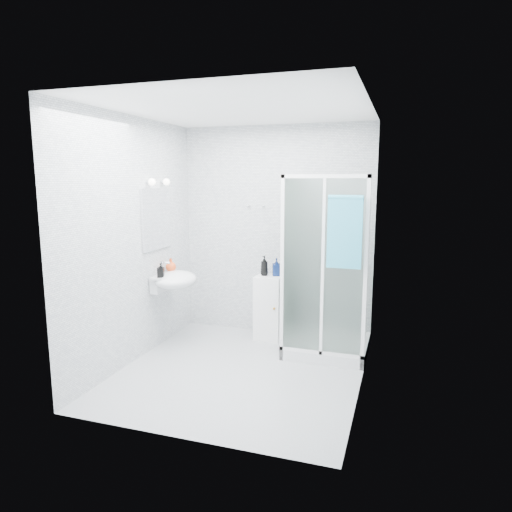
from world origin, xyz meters
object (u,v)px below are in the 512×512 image
(wall_basin, at_px, (174,280))
(hand_towel, at_px, (345,230))
(soap_dispenser_orange, at_px, (171,265))
(shower_enclosure, at_px, (320,315))
(shampoo_bottle_b, at_px, (277,267))
(storage_cabinet, at_px, (270,307))
(shampoo_bottle_a, at_px, (264,266))
(soap_dispenser_black, at_px, (161,270))

(wall_basin, distance_m, hand_towel, 2.06)
(soap_dispenser_orange, bearing_deg, shower_enclosure, 5.16)
(shampoo_bottle_b, bearing_deg, soap_dispenser_orange, -157.96)
(shower_enclosure, height_order, soap_dispenser_orange, shower_enclosure)
(storage_cabinet, xyz_separation_m, shampoo_bottle_b, (0.07, 0.04, 0.50))
(shower_enclosure, height_order, shampoo_bottle_b, shower_enclosure)
(shower_enclosure, height_order, shampoo_bottle_a, shower_enclosure)
(soap_dispenser_orange, distance_m, soap_dispenser_black, 0.34)
(hand_towel, distance_m, shampoo_bottle_a, 1.36)
(shampoo_bottle_a, height_order, shampoo_bottle_b, shampoo_bottle_a)
(hand_towel, distance_m, shampoo_bottle_b, 1.27)
(hand_towel, relative_size, shampoo_bottle_b, 3.37)
(shower_enclosure, bearing_deg, hand_towel, -53.45)
(shower_enclosure, distance_m, shampoo_bottle_b, 0.81)
(wall_basin, distance_m, shampoo_bottle_a, 1.10)
(shampoo_bottle_b, bearing_deg, shampoo_bottle_a, -167.96)
(shower_enclosure, relative_size, storage_cabinet, 2.53)
(wall_basin, xyz_separation_m, soap_dispenser_black, (-0.07, -0.18, 0.15))
(storage_cabinet, relative_size, shampoo_bottle_b, 3.67)
(shower_enclosure, xyz_separation_m, soap_dispenser_orange, (-1.77, -0.16, 0.49))
(wall_basin, bearing_deg, shampoo_bottle_a, 33.38)
(hand_towel, xyz_separation_m, shampoo_bottle_a, (-1.04, 0.69, -0.54))
(shower_enclosure, bearing_deg, storage_cabinet, 157.26)
(shower_enclosure, xyz_separation_m, shampoo_bottle_a, (-0.74, 0.29, 0.46))
(wall_basin, relative_size, shampoo_bottle_a, 2.31)
(shampoo_bottle_a, bearing_deg, shampoo_bottle_b, 12.04)
(shampoo_bottle_b, distance_m, soap_dispenser_black, 1.39)
(soap_dispenser_black, bearing_deg, wall_basin, 69.55)
(storage_cabinet, xyz_separation_m, shampoo_bottle_a, (-0.07, 0.00, 0.52))
(shampoo_bottle_a, distance_m, shampoo_bottle_b, 0.15)
(shampoo_bottle_a, relative_size, soap_dispenser_black, 1.50)
(soap_dispenser_black, bearing_deg, storage_cabinet, 36.31)
(soap_dispenser_orange, bearing_deg, soap_dispenser_black, -80.86)
(shampoo_bottle_a, bearing_deg, wall_basin, -146.62)
(shampoo_bottle_a, distance_m, soap_dispenser_orange, 1.12)
(shower_enclosure, xyz_separation_m, wall_basin, (-1.66, -0.32, 0.35))
(shower_enclosure, xyz_separation_m, shampoo_bottle_b, (-0.60, 0.32, 0.45))
(wall_basin, bearing_deg, storage_cabinet, 31.19)
(shower_enclosure, xyz_separation_m, storage_cabinet, (-0.67, 0.28, -0.05))
(shampoo_bottle_a, xyz_separation_m, shampoo_bottle_b, (0.15, 0.03, -0.01))
(storage_cabinet, distance_m, shampoo_bottle_b, 0.51)
(soap_dispenser_black, bearing_deg, shower_enclosure, 15.95)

